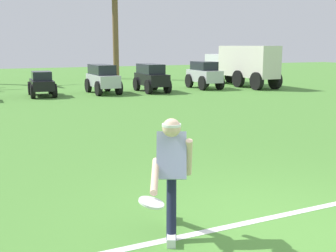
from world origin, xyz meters
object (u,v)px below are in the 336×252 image
object	(u,v)px
parked_car_slot_d	(42,83)
palm_tree_right_of_centre	(115,29)
parked_car_slot_f	(151,77)
frisbee_thrower	(171,170)
box_truck	(242,64)
frisbee_in_flight	(151,203)
parked_car_slot_e	(103,78)
parked_car_slot_g	(204,74)

from	to	relation	value
parked_car_slot_d	palm_tree_right_of_centre	distance (m)	10.57
parked_car_slot_f	parked_car_slot_d	bearing A→B (deg)	175.99
frisbee_thrower	palm_tree_right_of_centre	world-z (taller)	palm_tree_right_of_centre
frisbee_thrower	box_truck	distance (m)	19.24
frisbee_in_flight	parked_car_slot_e	distance (m)	15.97
parked_car_slot_e	box_truck	size ratio (longest dim) A/B	0.41
frisbee_thrower	box_truck	bearing A→B (deg)	53.40
frisbee_in_flight	palm_tree_right_of_centre	bearing A→B (deg)	73.22
parked_car_slot_d	parked_car_slot_g	distance (m)	8.22
parked_car_slot_f	parked_car_slot_e	bearing A→B (deg)	172.29
frisbee_thrower	parked_car_slot_e	xyz separation A→B (m)	(3.41, 14.99, -0.08)
parked_car_slot_g	palm_tree_right_of_centre	xyz separation A→B (m)	(-2.16, 8.24, 2.52)
parked_car_slot_e	parked_car_slot_f	xyz separation A→B (m)	(2.33, -0.32, 0.00)
parked_car_slot_d	parked_car_slot_e	world-z (taller)	parked_car_slot_e
parked_car_slot_g	palm_tree_right_of_centre	bearing A→B (deg)	104.69
box_truck	palm_tree_right_of_centre	size ratio (longest dim) A/B	1.03
box_truck	palm_tree_right_of_centre	world-z (taller)	palm_tree_right_of_centre
frisbee_in_flight	palm_tree_right_of_centre	distance (m)	24.96
frisbee_in_flight	parked_car_slot_f	bearing A→B (deg)	67.78
parked_car_slot_e	frisbee_thrower	bearing A→B (deg)	-102.81
parked_car_slot_d	box_truck	distance (m)	10.85
frisbee_in_flight	parked_car_slot_e	size ratio (longest dim) A/B	0.15
parked_car_slot_d	frisbee_thrower	bearing A→B (deg)	-92.46
frisbee_in_flight	box_truck	distance (m)	19.93
parked_car_slot_e	frisbee_in_flight	bearing A→B (deg)	-104.02
parked_car_slot_d	palm_tree_right_of_centre	xyz separation A→B (m)	(6.06, 8.22, 2.70)
parked_car_slot_d	box_truck	xyz separation A→B (m)	(10.83, 0.41, 0.67)
parked_car_slot_e	box_truck	bearing A→B (deg)	3.20
parked_car_slot_d	parked_car_slot_f	xyz separation A→B (m)	(5.10, -0.36, 0.16)
frisbee_in_flight	parked_car_slot_g	distance (m)	18.11
frisbee_thrower	parked_car_slot_g	bearing A→B (deg)	59.45
parked_car_slot_d	frisbee_in_flight	bearing A→B (deg)	-94.07
frisbee_thrower	box_truck	xyz separation A→B (m)	(11.47, 15.45, 0.43)
parked_car_slot_e	parked_car_slot_f	distance (m)	2.35
parked_car_slot_d	parked_car_slot_f	bearing A→B (deg)	-4.01
parked_car_slot_g	box_truck	bearing A→B (deg)	9.27
parked_car_slot_e	parked_car_slot_g	size ratio (longest dim) A/B	1.02
frisbee_in_flight	parked_car_slot_d	world-z (taller)	parked_car_slot_d
frisbee_thrower	parked_car_slot_f	size ratio (longest dim) A/B	0.59
parked_car_slot_f	box_truck	world-z (taller)	box_truck
frisbee_thrower	palm_tree_right_of_centre	distance (m)	24.33
frisbee_thrower	parked_car_slot_d	size ratio (longest dim) A/B	0.64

